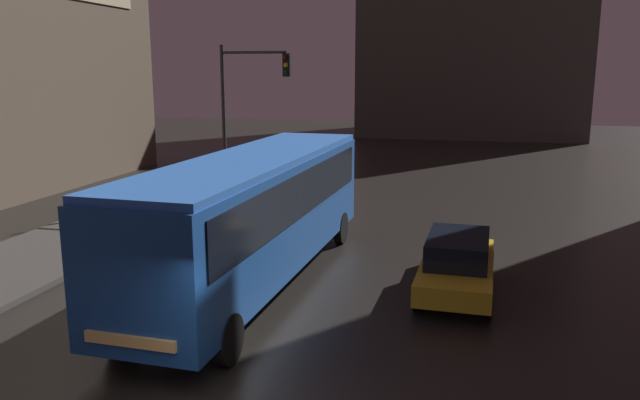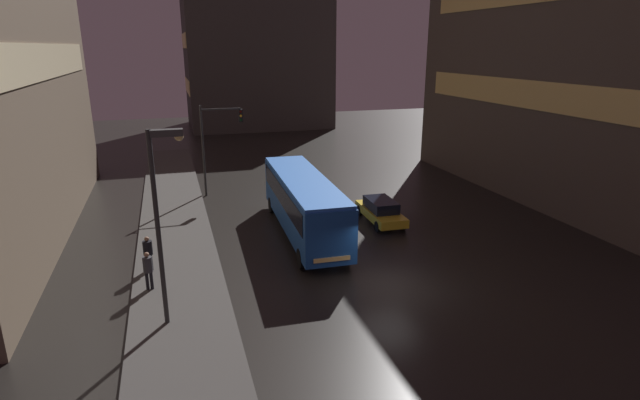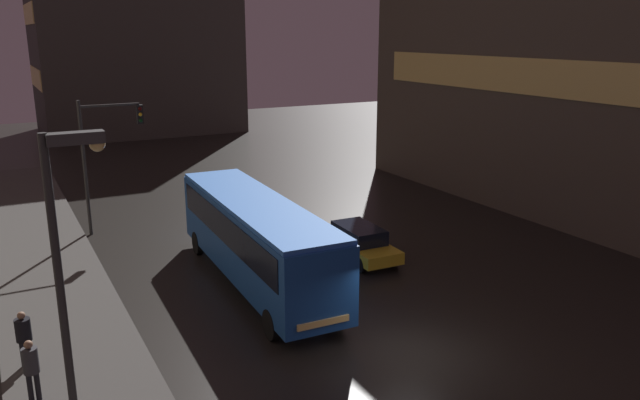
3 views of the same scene
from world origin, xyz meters
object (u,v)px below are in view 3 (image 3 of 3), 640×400
(pedestrian_mid, at_px, (31,365))
(traffic_light_main, at_px, (104,145))
(bus_near, at_px, (256,233))
(street_lamp_sidewalk, at_px, (69,252))
(pedestrian_near, at_px, (24,333))
(car_taxi, at_px, (359,241))

(pedestrian_mid, relative_size, traffic_light_main, 0.27)
(bus_near, distance_m, pedestrian_mid, 9.59)
(street_lamp_sidewalk, bearing_deg, pedestrian_near, 100.86)
(traffic_light_main, bearing_deg, pedestrian_near, -110.47)
(pedestrian_near, bearing_deg, bus_near, -52.07)
(pedestrian_near, xyz_separation_m, pedestrian_mid, (0.05, -2.04, 0.02))
(car_taxi, xyz_separation_m, pedestrian_mid, (-13.29, -5.49, 0.45))
(car_taxi, relative_size, pedestrian_near, 2.70)
(traffic_light_main, height_order, street_lamp_sidewalk, street_lamp_sidewalk)
(pedestrian_near, distance_m, pedestrian_mid, 2.04)
(bus_near, height_order, car_taxi, bus_near)
(pedestrian_near, relative_size, traffic_light_main, 0.26)
(pedestrian_near, bearing_deg, pedestrian_mid, -159.07)
(car_taxi, distance_m, pedestrian_mid, 14.38)
(pedestrian_near, bearing_deg, street_lamp_sidewalk, -149.63)
(traffic_light_main, bearing_deg, pedestrian_mid, -107.55)
(bus_near, distance_m, traffic_light_main, 10.44)
(bus_near, relative_size, pedestrian_near, 6.94)
(bus_near, relative_size, car_taxi, 2.57)
(bus_near, distance_m, street_lamp_sidewalk, 11.16)
(pedestrian_mid, bearing_deg, street_lamp_sidewalk, -31.38)
(street_lamp_sidewalk, bearing_deg, bus_near, 47.08)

